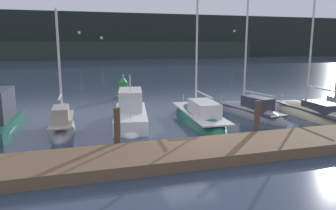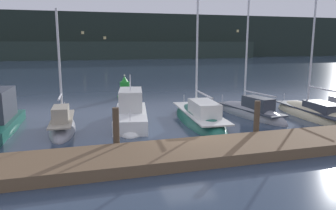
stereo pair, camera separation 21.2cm
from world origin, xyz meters
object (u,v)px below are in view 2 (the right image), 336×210
at_px(sailboat_berth_6, 199,120).
at_px(channel_buoy, 125,89).
at_px(sailboat_berth_7, 250,114).
at_px(motorboat_berth_5, 131,118).
at_px(sailboat_berth_4, 63,127).
at_px(sailboat_berth_8, 313,116).

height_order(sailboat_berth_6, channel_buoy, sailboat_berth_6).
xyz_separation_m(sailboat_berth_6, sailboat_berth_7, (3.81, 0.74, -0.00)).
height_order(motorboat_berth_5, sailboat_berth_7, sailboat_berth_7).
bearing_deg(sailboat_berth_4, channel_buoy, 63.80).
distance_m(sailboat_berth_6, sailboat_berth_7, 3.88).
bearing_deg(motorboat_berth_5, sailboat_berth_4, -172.05).
bearing_deg(sailboat_berth_4, sailboat_berth_6, -2.42).
xyz_separation_m(motorboat_berth_5, sailboat_berth_7, (7.77, -0.12, -0.22)).
height_order(sailboat_berth_6, sailboat_berth_8, sailboat_berth_6).
bearing_deg(sailboat_berth_8, motorboat_berth_5, 172.43).
relative_size(motorboat_berth_5, channel_buoy, 3.21).
distance_m(sailboat_berth_4, sailboat_berth_7, 11.60).
height_order(sailboat_berth_7, sailboat_berth_8, sailboat_berth_8).
relative_size(motorboat_berth_5, sailboat_berth_8, 0.69).
relative_size(sailboat_berth_7, channel_buoy, 4.49).
bearing_deg(motorboat_berth_5, sailboat_berth_6, -12.29).
distance_m(sailboat_berth_4, channel_buoy, 11.21).
relative_size(sailboat_berth_4, channel_buoy, 3.54).
height_order(motorboat_berth_5, channel_buoy, motorboat_berth_5).
bearing_deg(motorboat_berth_5, sailboat_berth_8, -7.57).
bearing_deg(channel_buoy, motorboat_berth_5, -96.71).
height_order(motorboat_berth_5, sailboat_berth_6, sailboat_berth_6).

